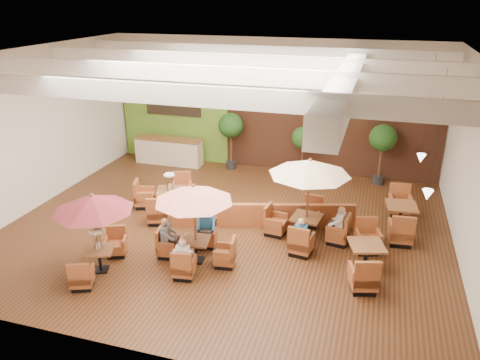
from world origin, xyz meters
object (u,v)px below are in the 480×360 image
at_px(table_3, 164,198).
at_px(diner_4, 339,221).
at_px(booth_divider, 264,216).
at_px(table_0, 94,213).
at_px(diner_2, 167,234).
at_px(table_1, 194,209).
at_px(table_2, 309,185).
at_px(topiary_0, 231,128).
at_px(diner_1, 206,224).
at_px(topiary_2, 383,140).
at_px(table_4, 365,257).
at_px(topiary_1, 303,140).
at_px(service_counter, 169,151).
at_px(diner_0, 183,253).
at_px(diner_3, 301,232).
at_px(table_5, 400,217).

height_order(table_3, diner_4, table_3).
height_order(booth_divider, table_0, table_0).
bearing_deg(diner_2, table_0, -63.11).
distance_m(table_1, table_2, 3.56).
bearing_deg(table_1, topiary_0, 92.02).
relative_size(table_2, diner_1, 3.44).
distance_m(topiary_2, diner_2, 9.50).
height_order(table_4, diner_2, diner_2).
bearing_deg(topiary_2, diner_4, -101.25).
xyz_separation_m(booth_divider, topiary_1, (0.38, 4.95, 1.16)).
height_order(service_counter, table_2, table_2).
bearing_deg(topiary_1, diner_1, -104.38).
bearing_deg(table_0, table_2, 11.78).
bearing_deg(topiary_2, table_3, -146.82).
distance_m(table_4, topiary_0, 9.05).
distance_m(diner_0, diner_3, 3.49).
relative_size(booth_divider, topiary_2, 2.41).
height_order(table_3, topiary_2, topiary_2).
bearing_deg(diner_4, diner_3, 145.75).
bearing_deg(service_counter, diner_0, -62.79).
bearing_deg(service_counter, topiary_1, 1.93).
bearing_deg(table_4, topiary_1, 97.26).
bearing_deg(topiary_2, table_4, -91.62).
height_order(booth_divider, table_5, table_5).
bearing_deg(topiary_0, booth_divider, -61.32).
relative_size(diner_1, diner_4, 0.99).
bearing_deg(table_1, topiary_1, 68.91).
bearing_deg(table_5, diner_1, -158.88).
relative_size(table_4, topiary_1, 1.35).
xyz_separation_m(booth_divider, diner_2, (-2.20, -2.59, 0.33)).
distance_m(table_3, diner_4, 6.16).
height_order(table_3, table_5, table_3).
bearing_deg(table_4, table_5, 54.94).
bearing_deg(topiary_2, diner_3, -107.87).
xyz_separation_m(booth_divider, diner_3, (1.45, -1.36, 0.32)).
relative_size(table_0, diner_3, 3.32).
bearing_deg(table_2, topiary_0, 135.52).
distance_m(table_3, topiary_1, 6.31).
relative_size(booth_divider, diner_1, 7.65).
height_order(service_counter, topiary_1, topiary_1).
height_order(diner_3, diner_4, diner_4).
bearing_deg(diner_0, table_3, 111.83).
bearing_deg(table_3, topiary_1, 29.98).
height_order(table_0, table_3, table_0).
bearing_deg(topiary_2, diner_1, -125.85).
distance_m(table_2, topiary_1, 5.45).
xyz_separation_m(table_1, diner_2, (-0.87, 0.00, -0.90)).
xyz_separation_m(diner_1, diner_2, (-0.87, -0.87, -0.01)).
bearing_deg(diner_4, topiary_0, 54.64).
bearing_deg(topiary_0, diner_2, -86.16).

